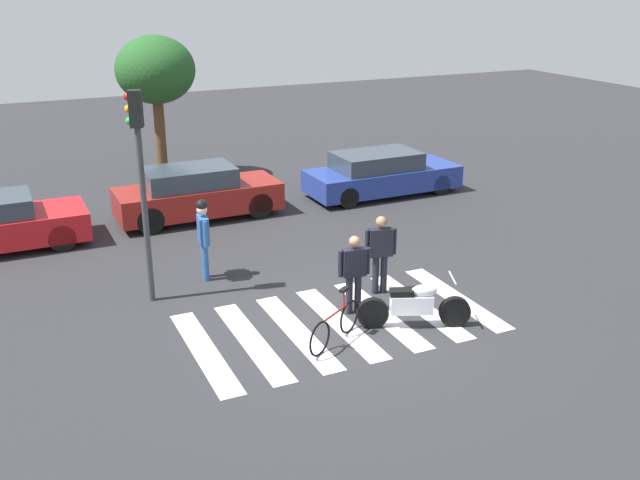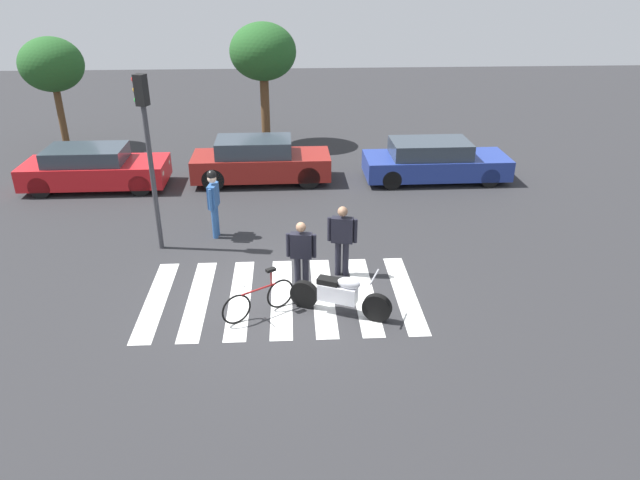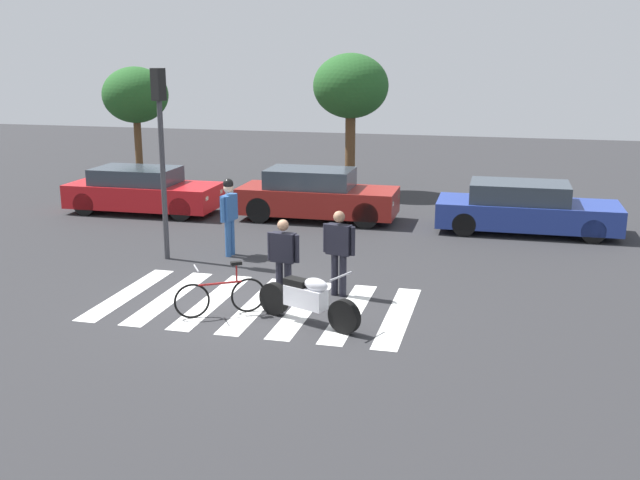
{
  "view_description": "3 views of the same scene",
  "coord_description": "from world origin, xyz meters",
  "px_view_note": "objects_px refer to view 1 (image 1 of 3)",
  "views": [
    {
      "loc": [
        -5.61,
        -11.19,
        6.33
      ],
      "look_at": [
        0.22,
        1.39,
        1.21
      ],
      "focal_mm": 40.37,
      "sensor_mm": 36.0,
      "label": 1
    },
    {
      "loc": [
        0.25,
        -10.91,
        6.58
      ],
      "look_at": [
        0.88,
        0.8,
        0.96
      ],
      "focal_mm": 32.7,
      "sensor_mm": 36.0,
      "label": 2
    },
    {
      "loc": [
        4.44,
        -12.74,
        4.69
      ],
      "look_at": [
        0.81,
        1.68,
        0.9
      ],
      "focal_mm": 41.93,
      "sensor_mm": 36.0,
      "label": 3
    }
  ],
  "objects_px": {
    "officer_on_foot": "(380,250)",
    "car_blue_hatchback": "(381,174)",
    "officer_by_motorcycle": "(354,270)",
    "pedestrian_bystander": "(203,233)",
    "leaning_bicycle": "(335,325)",
    "traffic_light_pole": "(140,164)",
    "police_motorcycle": "(414,305)",
    "car_maroon_wagon": "(196,194)"
  },
  "relations": [
    {
      "from": "leaning_bicycle",
      "to": "car_maroon_wagon",
      "type": "xyz_separation_m",
      "value": [
        -0.29,
        8.09,
        0.34
      ]
    },
    {
      "from": "pedestrian_bystander",
      "to": "leaning_bicycle",
      "type": "bearing_deg",
      "value": -71.5
    },
    {
      "from": "officer_on_foot",
      "to": "officer_by_motorcycle",
      "type": "distance_m",
      "value": 1.13
    },
    {
      "from": "leaning_bicycle",
      "to": "officer_on_foot",
      "type": "relative_size",
      "value": 0.84
    },
    {
      "from": "leaning_bicycle",
      "to": "officer_by_motorcycle",
      "type": "height_order",
      "value": "officer_by_motorcycle"
    },
    {
      "from": "car_blue_hatchback",
      "to": "traffic_light_pole",
      "type": "distance_m",
      "value": 9.6
    },
    {
      "from": "officer_by_motorcycle",
      "to": "pedestrian_bystander",
      "type": "relative_size",
      "value": 0.88
    },
    {
      "from": "leaning_bicycle",
      "to": "car_blue_hatchback",
      "type": "distance_m",
      "value": 9.65
    },
    {
      "from": "police_motorcycle",
      "to": "car_maroon_wagon",
      "type": "bearing_deg",
      "value": 103.38
    },
    {
      "from": "police_motorcycle",
      "to": "traffic_light_pole",
      "type": "height_order",
      "value": "traffic_light_pole"
    },
    {
      "from": "traffic_light_pole",
      "to": "car_blue_hatchback",
      "type": "bearing_deg",
      "value": 30.18
    },
    {
      "from": "leaning_bicycle",
      "to": "officer_on_foot",
      "type": "bearing_deg",
      "value": 41.47
    },
    {
      "from": "police_motorcycle",
      "to": "officer_by_motorcycle",
      "type": "bearing_deg",
      "value": 126.0
    },
    {
      "from": "leaning_bicycle",
      "to": "officer_on_foot",
      "type": "height_order",
      "value": "officer_on_foot"
    },
    {
      "from": "pedestrian_bystander",
      "to": "car_blue_hatchback",
      "type": "bearing_deg",
      "value": 31.24
    },
    {
      "from": "police_motorcycle",
      "to": "pedestrian_bystander",
      "type": "bearing_deg",
      "value": 126.9
    },
    {
      "from": "officer_by_motorcycle",
      "to": "traffic_light_pole",
      "type": "height_order",
      "value": "traffic_light_pole"
    },
    {
      "from": "car_blue_hatchback",
      "to": "officer_by_motorcycle",
      "type": "bearing_deg",
      "value": -123.13
    },
    {
      "from": "officer_by_motorcycle",
      "to": "car_maroon_wagon",
      "type": "distance_m",
      "value": 7.19
    },
    {
      "from": "police_motorcycle",
      "to": "officer_by_motorcycle",
      "type": "relative_size",
      "value": 1.27
    },
    {
      "from": "officer_on_foot",
      "to": "car_blue_hatchback",
      "type": "distance_m",
      "value": 7.31
    },
    {
      "from": "traffic_light_pole",
      "to": "officer_by_motorcycle",
      "type": "bearing_deg",
      "value": -32.82
    },
    {
      "from": "officer_on_foot",
      "to": "pedestrian_bystander",
      "type": "bearing_deg",
      "value": 144.13
    },
    {
      "from": "police_motorcycle",
      "to": "car_maroon_wagon",
      "type": "height_order",
      "value": "car_maroon_wagon"
    },
    {
      "from": "police_motorcycle",
      "to": "officer_by_motorcycle",
      "type": "xyz_separation_m",
      "value": [
        -0.75,
        1.03,
        0.47
      ]
    },
    {
      "from": "car_maroon_wagon",
      "to": "pedestrian_bystander",
      "type": "bearing_deg",
      "value": -103.42
    },
    {
      "from": "police_motorcycle",
      "to": "car_blue_hatchback",
      "type": "relative_size",
      "value": 0.44
    },
    {
      "from": "car_maroon_wagon",
      "to": "traffic_light_pole",
      "type": "height_order",
      "value": "traffic_light_pole"
    },
    {
      "from": "leaning_bicycle",
      "to": "car_maroon_wagon",
      "type": "bearing_deg",
      "value": 92.07
    },
    {
      "from": "leaning_bicycle",
      "to": "pedestrian_bystander",
      "type": "distance_m",
      "value": 4.15
    },
    {
      "from": "officer_by_motorcycle",
      "to": "leaning_bicycle",
      "type": "bearing_deg",
      "value": -131.75
    },
    {
      "from": "car_blue_hatchback",
      "to": "traffic_light_pole",
      "type": "xyz_separation_m",
      "value": [
        -8.07,
        -4.69,
        2.25
      ]
    },
    {
      "from": "officer_on_foot",
      "to": "traffic_light_pole",
      "type": "bearing_deg",
      "value": 159.68
    },
    {
      "from": "police_motorcycle",
      "to": "leaning_bicycle",
      "type": "distance_m",
      "value": 1.64
    },
    {
      "from": "leaning_bicycle",
      "to": "pedestrian_bystander",
      "type": "bearing_deg",
      "value": 108.5
    },
    {
      "from": "officer_on_foot",
      "to": "car_maroon_wagon",
      "type": "relative_size",
      "value": 0.38
    },
    {
      "from": "leaning_bicycle",
      "to": "police_motorcycle",
      "type": "bearing_deg",
      "value": -1.21
    },
    {
      "from": "officer_by_motorcycle",
      "to": "pedestrian_bystander",
      "type": "bearing_deg",
      "value": 127.22
    },
    {
      "from": "car_blue_hatchback",
      "to": "leaning_bicycle",
      "type": "bearing_deg",
      "value": -124.32
    },
    {
      "from": "traffic_light_pole",
      "to": "leaning_bicycle",
      "type": "bearing_deg",
      "value": -51.15
    },
    {
      "from": "car_blue_hatchback",
      "to": "traffic_light_pole",
      "type": "bearing_deg",
      "value": -149.82
    },
    {
      "from": "car_maroon_wagon",
      "to": "traffic_light_pole",
      "type": "relative_size",
      "value": 1.03
    }
  ]
}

